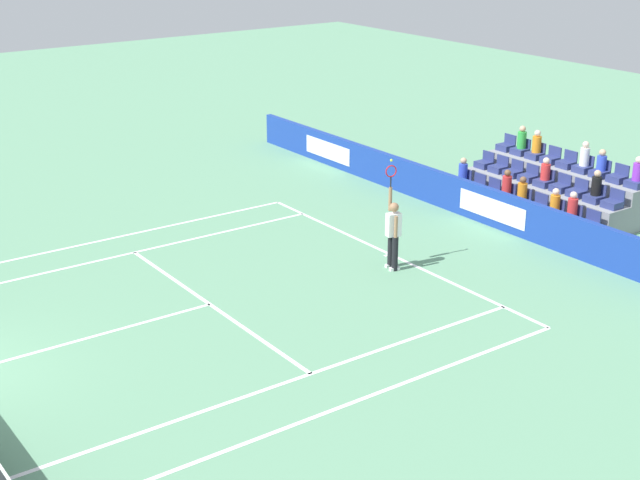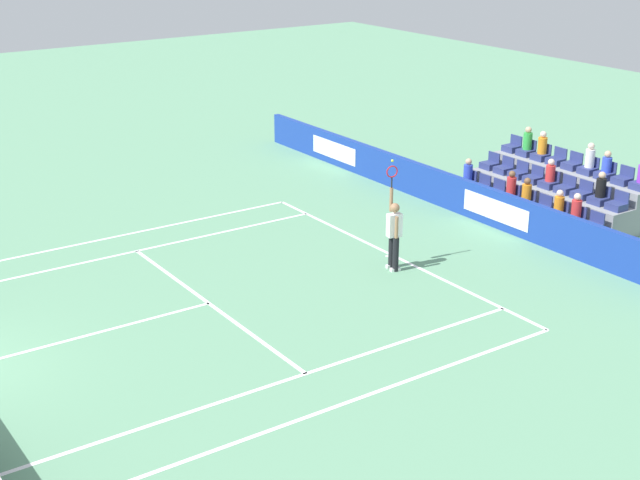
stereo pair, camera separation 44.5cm
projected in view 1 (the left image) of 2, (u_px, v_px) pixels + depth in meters
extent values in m
cube|color=white|center=(390.00, 254.00, 24.44)|extent=(10.97, 0.10, 0.01)
cube|color=white|center=(210.00, 304.00, 21.44)|extent=(8.23, 0.10, 0.01)
cube|color=white|center=(79.00, 340.00, 19.69)|extent=(0.10, 6.40, 0.01)
cube|color=white|center=(119.00, 256.00, 24.32)|extent=(0.10, 11.89, 0.01)
cube|color=white|center=(292.00, 380.00, 18.06)|extent=(0.10, 11.89, 0.01)
cube|color=white|center=(98.00, 241.00, 25.37)|extent=(0.10, 11.89, 0.01)
cube|color=white|center=(333.00, 410.00, 17.02)|extent=(0.10, 11.89, 0.01)
cube|color=white|center=(387.00, 255.00, 24.38)|extent=(0.10, 0.20, 0.01)
cube|color=#193899|center=(494.00, 208.00, 26.36)|extent=(24.05, 0.20, 1.09)
cube|color=white|center=(492.00, 209.00, 26.30)|extent=(2.56, 0.01, 0.61)
cube|color=white|center=(327.00, 150.00, 32.40)|extent=(2.56, 0.01, 0.61)
cylinder|color=black|center=(395.00, 254.00, 23.25)|extent=(0.16, 0.16, 0.90)
cylinder|color=black|center=(391.00, 251.00, 23.45)|extent=(0.16, 0.16, 0.90)
cube|color=white|center=(394.00, 269.00, 23.39)|extent=(0.17, 0.28, 0.08)
cube|color=white|center=(390.00, 266.00, 23.60)|extent=(0.17, 0.28, 0.08)
cube|color=white|center=(394.00, 225.00, 23.09)|extent=(0.29, 0.40, 0.60)
sphere|color=#9E7251|center=(394.00, 207.00, 22.93)|extent=(0.24, 0.24, 0.24)
cylinder|color=#9E7251|center=(390.00, 199.00, 23.06)|extent=(0.09, 0.09, 0.62)
cylinder|color=#9E7251|center=(396.00, 227.00, 22.87)|extent=(0.09, 0.09, 0.56)
cylinder|color=black|center=(391.00, 182.00, 22.91)|extent=(0.04, 0.04, 0.28)
torus|color=red|center=(391.00, 171.00, 22.81)|extent=(0.10, 0.31, 0.31)
sphere|color=#D1E533|center=(391.00, 160.00, 22.71)|extent=(0.07, 0.07, 0.07)
cube|color=gray|center=(519.00, 212.00, 27.07)|extent=(5.58, 0.95, 0.42)
cube|color=navy|center=(588.00, 225.00, 25.07)|extent=(0.48, 0.44, 0.20)
cube|color=navy|center=(594.00, 215.00, 25.09)|extent=(0.48, 0.04, 0.30)
cube|color=navy|center=(570.00, 219.00, 25.54)|extent=(0.48, 0.44, 0.20)
cube|color=navy|center=(576.00, 209.00, 25.56)|extent=(0.48, 0.04, 0.30)
cube|color=navy|center=(553.00, 213.00, 26.01)|extent=(0.48, 0.44, 0.20)
cube|color=navy|center=(558.00, 204.00, 26.04)|extent=(0.48, 0.04, 0.30)
cube|color=navy|center=(536.00, 208.00, 26.49)|extent=(0.48, 0.44, 0.20)
cube|color=navy|center=(542.00, 198.00, 26.51)|extent=(0.48, 0.04, 0.30)
cube|color=navy|center=(520.00, 202.00, 26.96)|extent=(0.48, 0.44, 0.20)
cube|color=navy|center=(526.00, 193.00, 26.98)|extent=(0.48, 0.04, 0.30)
cube|color=navy|center=(505.00, 197.00, 27.43)|extent=(0.48, 0.44, 0.20)
cube|color=navy|center=(510.00, 188.00, 27.45)|extent=(0.48, 0.04, 0.30)
cube|color=navy|center=(490.00, 192.00, 27.90)|extent=(0.48, 0.44, 0.20)
cube|color=navy|center=(495.00, 183.00, 27.92)|extent=(0.48, 0.04, 0.30)
cube|color=navy|center=(475.00, 187.00, 28.37)|extent=(0.48, 0.44, 0.20)
cube|color=navy|center=(480.00, 178.00, 28.40)|extent=(0.48, 0.04, 0.30)
cube|color=navy|center=(461.00, 182.00, 28.85)|extent=(0.48, 0.44, 0.20)
cube|color=navy|center=(466.00, 174.00, 28.87)|extent=(0.48, 0.04, 0.30)
cube|color=gray|center=(542.00, 200.00, 27.51)|extent=(5.58, 0.95, 0.84)
cube|color=navy|center=(612.00, 204.00, 25.44)|extent=(0.48, 0.44, 0.20)
cube|color=navy|center=(617.00, 194.00, 25.46)|extent=(0.48, 0.04, 0.30)
cube|color=navy|center=(594.00, 199.00, 25.91)|extent=(0.48, 0.44, 0.20)
cube|color=navy|center=(599.00, 189.00, 25.94)|extent=(0.48, 0.04, 0.30)
cube|color=navy|center=(576.00, 193.00, 26.39)|extent=(0.48, 0.44, 0.20)
cube|color=navy|center=(582.00, 184.00, 26.41)|extent=(0.48, 0.04, 0.30)
cube|color=navy|center=(560.00, 188.00, 26.86)|extent=(0.48, 0.44, 0.20)
cube|color=navy|center=(565.00, 179.00, 26.88)|extent=(0.48, 0.04, 0.30)
cube|color=navy|center=(543.00, 183.00, 27.33)|extent=(0.48, 0.44, 0.20)
cube|color=navy|center=(549.00, 174.00, 27.35)|extent=(0.48, 0.04, 0.30)
cube|color=navy|center=(528.00, 178.00, 27.80)|extent=(0.48, 0.44, 0.20)
cube|color=navy|center=(533.00, 169.00, 27.82)|extent=(0.48, 0.04, 0.30)
cube|color=navy|center=(512.00, 174.00, 28.27)|extent=(0.48, 0.44, 0.20)
cube|color=navy|center=(518.00, 165.00, 28.29)|extent=(0.48, 0.04, 0.30)
cube|color=navy|center=(498.00, 169.00, 28.74)|extent=(0.48, 0.44, 0.20)
cube|color=navy|center=(503.00, 160.00, 28.77)|extent=(0.48, 0.04, 0.30)
cube|color=navy|center=(484.00, 165.00, 29.22)|extent=(0.48, 0.44, 0.20)
cube|color=navy|center=(489.00, 156.00, 29.24)|extent=(0.48, 0.04, 0.30)
cube|color=gray|center=(564.00, 188.00, 27.96)|extent=(5.58, 0.95, 1.26)
cube|color=navy|center=(635.00, 184.00, 25.81)|extent=(0.48, 0.44, 0.20)
cube|color=navy|center=(617.00, 179.00, 26.29)|extent=(0.48, 0.44, 0.20)
cube|color=navy|center=(622.00, 169.00, 26.31)|extent=(0.48, 0.04, 0.30)
cube|color=navy|center=(599.00, 174.00, 26.76)|extent=(0.48, 0.44, 0.20)
cube|color=navy|center=(605.00, 165.00, 26.78)|extent=(0.48, 0.04, 0.30)
cube|color=navy|center=(582.00, 169.00, 27.23)|extent=(0.48, 0.44, 0.20)
cube|color=navy|center=(587.00, 160.00, 27.25)|extent=(0.48, 0.04, 0.30)
cube|color=navy|center=(566.00, 164.00, 27.70)|extent=(0.48, 0.44, 0.20)
cube|color=navy|center=(571.00, 155.00, 27.72)|extent=(0.48, 0.04, 0.30)
cube|color=navy|center=(550.00, 160.00, 28.17)|extent=(0.48, 0.44, 0.20)
cube|color=navy|center=(555.00, 151.00, 28.19)|extent=(0.48, 0.04, 0.30)
cube|color=navy|center=(535.00, 156.00, 28.64)|extent=(0.48, 0.44, 0.20)
cube|color=navy|center=(540.00, 147.00, 28.67)|extent=(0.48, 0.04, 0.30)
cube|color=navy|center=(520.00, 151.00, 29.12)|extent=(0.48, 0.44, 0.20)
cube|color=navy|center=(525.00, 143.00, 29.14)|extent=(0.48, 0.04, 0.30)
cube|color=navy|center=(505.00, 147.00, 29.59)|extent=(0.48, 0.44, 0.20)
cube|color=navy|center=(510.00, 139.00, 29.61)|extent=(0.48, 0.04, 0.30)
cylinder|color=orange|center=(522.00, 191.00, 26.87)|extent=(0.28, 0.28, 0.48)
sphere|color=brown|center=(523.00, 180.00, 26.75)|extent=(0.20, 0.20, 0.20)
cylinder|color=purple|center=(638.00, 172.00, 25.72)|extent=(0.28, 0.28, 0.49)
sphere|color=beige|center=(639.00, 160.00, 25.60)|extent=(0.20, 0.20, 0.20)
cylinder|color=red|center=(573.00, 207.00, 25.45)|extent=(0.28, 0.28, 0.49)
sphere|color=beige|center=(574.00, 195.00, 25.33)|extent=(0.20, 0.20, 0.20)
cylinder|color=orange|center=(555.00, 202.00, 25.93)|extent=(0.28, 0.28, 0.43)
sphere|color=beige|center=(556.00, 192.00, 25.82)|extent=(0.20, 0.20, 0.20)
cylinder|color=red|center=(507.00, 185.00, 27.33)|extent=(0.28, 0.28, 0.54)
sphere|color=brown|center=(508.00, 173.00, 27.20)|extent=(0.20, 0.20, 0.20)
cylinder|color=orange|center=(537.00, 144.00, 28.55)|extent=(0.28, 0.28, 0.51)
sphere|color=beige|center=(538.00, 133.00, 28.42)|extent=(0.20, 0.20, 0.20)
cylinder|color=green|center=(522.00, 140.00, 29.02)|extent=(0.28, 0.28, 0.53)
sphere|color=#D3A884|center=(523.00, 129.00, 28.89)|extent=(0.20, 0.20, 0.20)
cylinder|color=blue|center=(602.00, 163.00, 26.67)|extent=(0.28, 0.28, 0.43)
sphere|color=#D3A884|center=(603.00, 153.00, 26.56)|extent=(0.20, 0.20, 0.20)
cylinder|color=red|center=(545.00, 172.00, 27.24)|extent=(0.28, 0.28, 0.48)
sphere|color=beige|center=(546.00, 161.00, 27.12)|extent=(0.20, 0.20, 0.20)
cylinder|color=black|center=(596.00, 186.00, 25.81)|extent=(0.28, 0.28, 0.53)
sphere|color=#D3A884|center=(598.00, 174.00, 25.68)|extent=(0.20, 0.20, 0.20)
cylinder|color=blue|center=(463.00, 171.00, 28.75)|extent=(0.28, 0.28, 0.49)
sphere|color=#D3A884|center=(464.00, 161.00, 28.63)|extent=(0.20, 0.20, 0.20)
cylinder|color=white|center=(585.00, 157.00, 27.13)|extent=(0.28, 0.28, 0.54)
sphere|color=beige|center=(586.00, 145.00, 27.00)|extent=(0.20, 0.20, 0.20)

